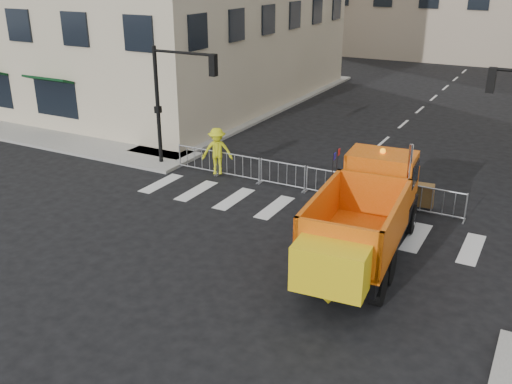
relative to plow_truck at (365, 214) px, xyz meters
The scene contains 9 objects.
ground 4.67m from the plow_truck, 136.44° to the right, with size 120.00×120.00×0.00m, color black.
sidewalk_back 6.51m from the plow_truck, 120.22° to the left, with size 64.00×5.00×0.15m, color gray.
traffic_light_left 12.10m from the plow_truck, 158.22° to the left, with size 0.18×0.18×5.40m, color black.
crowd_barriers 6.12m from the plow_truck, 130.74° to the left, with size 12.60×0.60×1.10m, color #9EA0A5, non-canonical shape.
plow_truck is the anchor object (origin of this frame).
cop_a 4.04m from the plow_truck, 90.78° to the left, with size 0.61×0.40×1.68m, color black.
cop_b 4.03m from the plow_truck, 91.42° to the left, with size 0.87×0.68×1.79m, color black.
cop_c 4.02m from the plow_truck, 90.51° to the left, with size 1.14×0.47×1.95m, color black.
worker 9.10m from the plow_truck, 151.68° to the left, with size 1.32×0.76×2.05m, color #C8CC18.
Camera 1 is at (7.80, -12.45, 8.65)m, focal length 40.00 mm.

